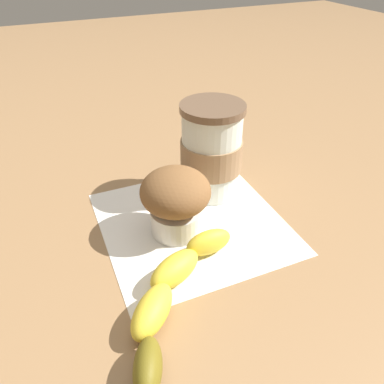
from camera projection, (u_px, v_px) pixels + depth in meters
name	position (u px, v px, depth m)	size (l,w,h in m)	color
ground_plane	(192.00, 223.00, 0.53)	(3.00, 3.00, 0.00)	#936D47
paper_napkin	(192.00, 222.00, 0.53)	(0.24, 0.24, 0.00)	white
coffee_cup	(211.00, 151.00, 0.55)	(0.09, 0.09, 0.14)	silver
muffin	(176.00, 199.00, 0.48)	(0.09, 0.09, 0.09)	white
banana	(172.00, 291.00, 0.41)	(0.17, 0.18, 0.03)	yellow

